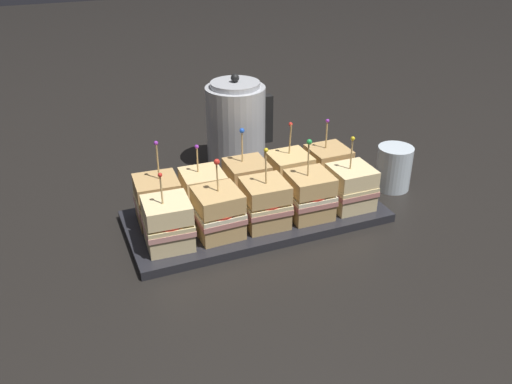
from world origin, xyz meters
TOP-DOWN VIEW (x-y plane):
  - ground_plane at (0.00, 0.00)m, footprint 6.00×6.00m
  - serving_platter at (0.00, 0.00)m, footprint 0.53×0.23m
  - sandwich_front_far_left at (-0.19, -0.05)m, footprint 0.09×0.09m
  - sandwich_front_left at (-0.10, -0.05)m, footprint 0.09×0.09m
  - sandwich_front_center at (-0.00, -0.05)m, footprint 0.09×0.09m
  - sandwich_front_right at (0.10, -0.05)m, footprint 0.09×0.09m
  - sandwich_front_far_right at (0.19, -0.05)m, footprint 0.09×0.09m
  - sandwich_back_far_left at (-0.19, 0.05)m, footprint 0.09×0.09m
  - sandwich_back_left at (-0.10, 0.05)m, footprint 0.09×0.09m
  - sandwich_back_center at (-0.00, 0.05)m, footprint 0.09×0.09m
  - sandwich_back_right at (0.10, 0.05)m, footprint 0.09×0.09m
  - sandwich_back_far_right at (0.19, 0.05)m, footprint 0.09×0.09m
  - kettle_steel at (0.06, 0.27)m, footprint 0.17×0.14m
  - drinking_glass at (0.35, 0.02)m, footprint 0.08×0.08m

SIDE VIEW (x-z plane):
  - ground_plane at x=0.00m, z-range 0.00..0.00m
  - serving_platter at x=0.00m, z-range 0.00..0.02m
  - drinking_glass at x=0.35m, z-range 0.00..0.10m
  - sandwich_back_left at x=-0.10m, z-range -0.01..0.14m
  - sandwich_front_far_right at x=0.19m, z-range -0.02..0.14m
  - sandwich_front_far_left at x=-0.19m, z-range -0.01..0.14m
  - sandwich_back_far_left at x=-0.19m, z-range -0.02..0.15m
  - sandwich_back_far_right at x=0.19m, z-range -0.02..0.14m
  - sandwich_front_center at x=0.00m, z-range -0.02..0.15m
  - sandwich_back_right at x=0.10m, z-range -0.02..0.15m
  - sandwich_front_left at x=-0.10m, z-range -0.01..0.14m
  - sandwich_front_right at x=0.10m, z-range -0.02..0.15m
  - sandwich_back_center at x=0.00m, z-range -0.02..0.15m
  - kettle_steel at x=0.06m, z-range -0.01..0.22m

